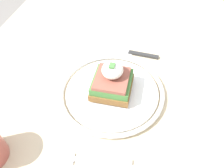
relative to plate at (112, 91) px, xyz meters
name	(u,v)px	position (x,y,z in m)	size (l,w,h in m)	color
dining_table	(111,120)	(-0.01, 0.00, -0.11)	(1.10, 0.84, 0.73)	#C6B28E
plate	(112,91)	(0.00, 0.00, 0.00)	(0.25, 0.25, 0.02)	white
sandwich	(112,81)	(0.00, 0.00, 0.04)	(0.09, 0.09, 0.08)	brown
fork	(89,160)	(-0.17, 0.01, -0.01)	(0.04, 0.15, 0.00)	silver
knife	(129,52)	(0.16, -0.02, -0.01)	(0.03, 0.21, 0.01)	#2D2D2D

